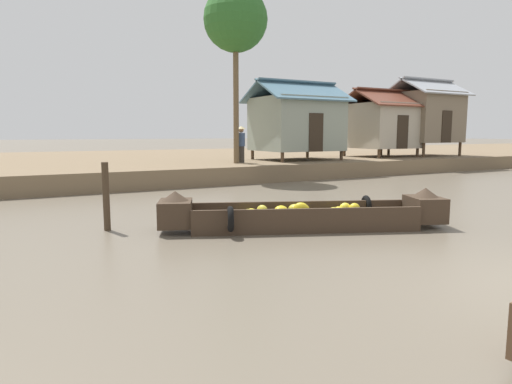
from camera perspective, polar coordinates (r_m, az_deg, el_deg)
ground_plane at (r=14.42m, az=-2.74°, el=-0.69°), size 300.00×300.00×0.00m
riverbank_strip at (r=26.67m, az=-15.15°, el=3.59°), size 160.00×20.00×0.72m
banana_boat at (r=9.71m, az=6.07°, el=-2.94°), size 5.99×3.21×0.86m
stilt_house_left at (r=22.82m, az=5.17°, el=8.76°), size 4.55×3.79×3.94m
stilt_house_mid_left at (r=26.76m, az=15.63°, el=8.25°), size 4.00×3.71×3.83m
stilt_house_mid_right at (r=28.73m, az=20.75°, el=8.99°), size 4.17×3.52×4.52m
palm_tree_near at (r=20.61m, az=-2.62°, el=20.96°), size 2.77×2.77×7.57m
vendor_person at (r=20.38m, az=-1.89°, el=6.34°), size 0.44×0.44×1.66m
mooring_post at (r=9.95m, az=-18.54°, el=-0.55°), size 0.14×0.14×1.45m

